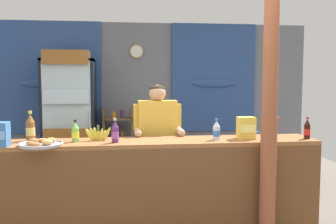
{
  "coord_description": "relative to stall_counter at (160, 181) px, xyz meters",
  "views": [
    {
      "loc": [
        -0.39,
        -3.34,
        1.62
      ],
      "look_at": [
        0.12,
        0.74,
        1.25
      ],
      "focal_mm": 40.31,
      "sensor_mm": 36.0,
      "label": 1
    }
  ],
  "objects": [
    {
      "name": "ground_plane",
      "position": [
        0.01,
        0.82,
        -0.6
      ],
      "size": [
        7.44,
        7.44,
        0.0
      ],
      "primitive_type": "plane",
      "color": "slate"
    },
    {
      "name": "back_wall_curtained",
      "position": [
        -0.03,
        2.58,
        0.7
      ],
      "size": [
        5.47,
        0.22,
        2.52
      ],
      "color": "slate",
      "rests_on": "ground"
    },
    {
      "name": "stall_counter",
      "position": [
        0.0,
        0.0,
        0.0
      ],
      "size": [
        3.23,
        0.51,
        0.99
      ],
      "color": "#935B33",
      "rests_on": "ground"
    },
    {
      "name": "timber_post",
      "position": [
        1.02,
        -0.25,
        0.59
      ],
      "size": [
        0.18,
        0.15,
        2.49
      ],
      "color": "#995133",
      "rests_on": "ground"
    },
    {
      "name": "drink_fridge",
      "position": [
        -1.15,
        2.07,
        0.5
      ],
      "size": [
        0.76,
        0.68,
        2.02
      ],
      "color": "black",
      "rests_on": "ground"
    },
    {
      "name": "bottle_shelf_rack",
      "position": [
        -0.43,
        2.28,
        0.0
      ],
      "size": [
        0.48,
        0.28,
        1.16
      ],
      "color": "brown",
      "rests_on": "ground"
    },
    {
      "name": "plastic_lawn_chair",
      "position": [
        1.34,
        1.52,
        -0.11
      ],
      "size": [
        0.61,
        0.61,
        0.86
      ],
      "color": "#3884D6",
      "rests_on": "ground"
    },
    {
      "name": "shopkeeper",
      "position": [
        0.03,
        0.6,
        0.37
      ],
      "size": [
        0.55,
        0.42,
        1.55
      ],
      "color": "#28282D",
      "rests_on": "ground"
    },
    {
      "name": "soda_bottle_iced_tea",
      "position": [
        -1.29,
        0.23,
        0.52
      ],
      "size": [
        0.09,
        0.09,
        0.3
      ],
      "color": "brown",
      "rests_on": "stall_counter"
    },
    {
      "name": "soda_bottle_cola",
      "position": [
        1.54,
        0.02,
        0.49
      ],
      "size": [
        0.06,
        0.06,
        0.23
      ],
      "color": "black",
      "rests_on": "stall_counter"
    },
    {
      "name": "soda_bottle_grape_soda",
      "position": [
        -0.44,
        0.02,
        0.49
      ],
      "size": [
        0.07,
        0.07,
        0.24
      ],
      "color": "#56286B",
      "rests_on": "stall_counter"
    },
    {
      "name": "soda_bottle_water",
      "position": [
        0.58,
        0.06,
        0.48
      ],
      "size": [
        0.07,
        0.07,
        0.22
      ],
      "color": "silver",
      "rests_on": "stall_counter"
    },
    {
      "name": "soda_bottle_lime_soda",
      "position": [
        -0.83,
        0.12,
        0.48
      ],
      "size": [
        0.07,
        0.07,
        0.22
      ],
      "color": "#75C64C",
      "rests_on": "stall_counter"
    },
    {
      "name": "snack_box_instant_noodle",
      "position": [
        0.91,
        0.09,
        0.5
      ],
      "size": [
        0.17,
        0.14,
        0.23
      ],
      "color": "#EAD14C",
      "rests_on": "stall_counter"
    },
    {
      "name": "pastry_tray",
      "position": [
        -1.12,
        -0.08,
        0.41
      ],
      "size": [
        0.41,
        0.41,
        0.07
      ],
      "color": "#BCBCC1",
      "rests_on": "stall_counter"
    },
    {
      "name": "banana_bunch",
      "position": [
        -0.62,
        0.16,
        0.45
      ],
      "size": [
        0.27,
        0.06,
        0.16
      ],
      "color": "#DBCC42",
      "rests_on": "stall_counter"
    }
  ]
}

